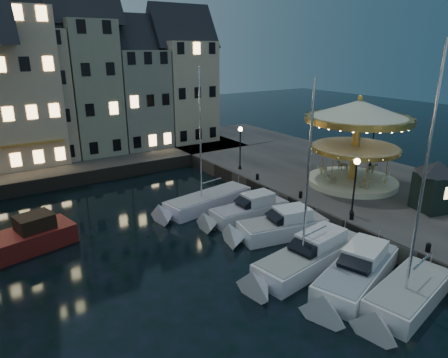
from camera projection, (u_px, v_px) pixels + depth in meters
ground at (284, 267)px, 24.11m from camera, size 160.00×160.00×0.00m
quay_east at (356, 186)px, 36.02m from camera, size 16.00×56.00×1.30m
quay_north at (47, 167)px, 41.81m from camera, size 44.00×12.00×1.30m
quaywall_e at (290, 205)px, 31.81m from camera, size 0.15×44.00×1.30m
quaywall_n at (82, 179)px, 38.12m from camera, size 48.00×0.15×1.30m
streetlamp_b at (355, 179)px, 27.43m from camera, size 0.44×0.44×4.17m
streetlamp_c at (240, 142)px, 38.09m from camera, size 0.44×0.44×4.17m
streetlamp_d at (373, 140)px, 38.91m from camera, size 0.44×0.44×4.17m
bollard_a at (428, 247)px, 23.13m from camera, size 0.30×0.30×0.57m
bollard_b at (352, 215)px, 27.48m from camera, size 0.30×0.30×0.57m
bollard_c at (301, 194)px, 31.43m from camera, size 0.30×0.30×0.57m
bollard_d at (257, 176)px, 35.77m from camera, size 0.30×0.30×0.57m
townhouse_nc at (32, 87)px, 40.84m from camera, size 6.82×8.00×14.80m
townhouse_nd at (88, 79)px, 43.71m from camera, size 5.50×8.00×15.80m
townhouse_ne at (136, 90)px, 47.05m from camera, size 6.16×8.00×12.80m
townhouse_nf at (182, 83)px, 50.08m from camera, size 6.82×8.00×13.80m
motorboat_a at (404, 299)px, 20.15m from camera, size 7.27×3.57×12.01m
motorboat_b at (355, 275)px, 22.05m from camera, size 8.37×4.81×2.15m
motorboat_c at (306, 258)px, 23.78m from camera, size 9.19×3.56×12.14m
motorboat_d at (277, 228)px, 27.83m from camera, size 7.30×3.62×2.15m
motorboat_e at (245, 212)px, 30.45m from camera, size 7.25×2.15×2.15m
motorboat_f at (203, 203)px, 32.58m from camera, size 8.85×3.58×11.69m
red_fishing_boat at (16, 243)px, 25.48m from camera, size 7.89×4.12×5.95m
carousel at (358, 127)px, 33.13m from camera, size 8.75×8.75×7.65m
ticket_kiosk at (437, 177)px, 28.41m from camera, size 3.61×3.61×4.23m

